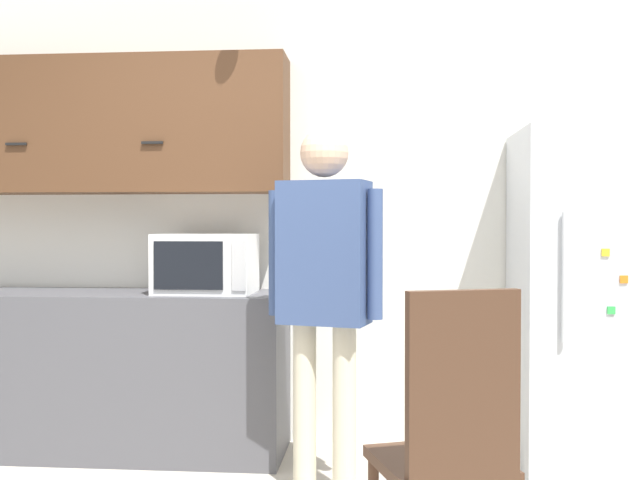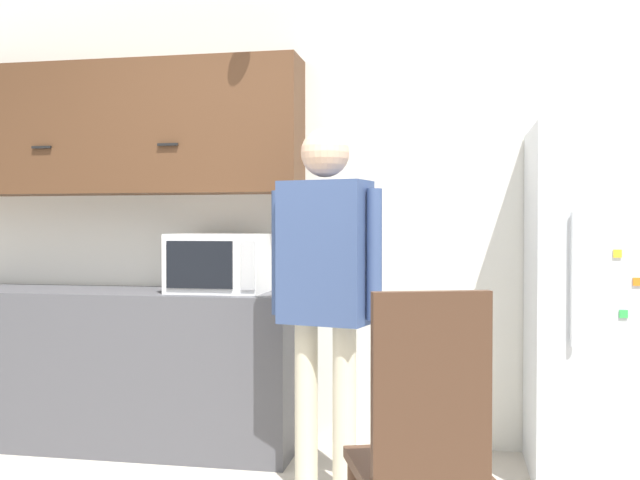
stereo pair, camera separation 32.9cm
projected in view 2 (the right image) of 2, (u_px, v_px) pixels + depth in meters
name	position (u px, v px, depth m)	size (l,w,h in m)	color
back_wall	(304.00, 211.00, 4.20)	(6.00, 0.06, 2.70)	silver
counter	(108.00, 367.00, 4.11)	(2.22, 0.57, 0.89)	#4C4C51
upper_cabinets	(117.00, 129.00, 4.21)	(2.22, 0.33, 0.77)	#51331E
microwave	(219.00, 263.00, 3.97)	(0.53, 0.39, 0.33)	white
person	(325.00, 272.00, 3.33)	(0.54, 0.31, 1.72)	beige
refrigerator	(601.00, 303.00, 3.55)	(0.68, 0.69, 1.76)	silver
chair	(422.00, 440.00, 2.31)	(0.53, 0.53, 1.06)	#472D1E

